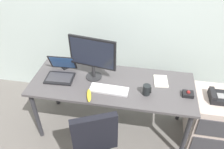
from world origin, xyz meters
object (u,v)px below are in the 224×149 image
Objects in this scene: laptop at (61,72)px; trackball_mouse at (188,94)px; cell_phone at (68,66)px; paper_notepad at (161,81)px; file_cabinet at (208,119)px; desk_phone at (217,97)px; coffee_mug at (147,90)px; banana at (89,95)px; monitor_main at (93,55)px; keyboard at (109,89)px.

trackball_mouse is at bearing -3.66° from laptop.
trackball_mouse is 1.41m from cell_phone.
paper_notepad is (-0.27, 0.18, -0.02)m from trackball_mouse.
laptop is (-1.71, 0.01, 0.44)m from file_cabinet.
trackball_mouse is (1.40, -0.09, -0.03)m from laptop.
desk_phone is 1.70m from cell_phone.
coffee_mug is at bearing -171.31° from desk_phone.
banana reaches higher than desk_phone.
file_cabinet is 5.95× the size of coffee_mug.
coffee_mug is 1.02m from cell_phone.
monitor_main is 0.40m from keyboard.
file_cabinet is 1.61× the size of keyboard.
file_cabinet is 4.72× the size of cell_phone.
paper_notepad is at bearing 34.58° from cell_phone.
keyboard is at bearing -178.24° from coffee_mug.
desk_phone is at bearing -11.77° from paper_notepad.
laptop is 1.56× the size of paper_notepad.
laptop is 2.89× the size of coffee_mug.
coffee_mug is at bearing -122.24° from paper_notepad.
laptop is (-0.37, -0.04, -0.24)m from monitor_main.
desk_phone is 0.32m from trackball_mouse.
monitor_main is 2.73× the size of banana.
monitor_main reaches higher than banana.
desk_phone is 1.71m from laptop.
keyboard is at bearing -173.72° from desk_phone.
monitor_main reaches higher than file_cabinet.
file_cabinet is 3.35× the size of desk_phone.
banana is at bearing -165.97° from coffee_mug.
cell_phone is at bearing 85.87° from laptop.
cell_phone is at bearing 129.61° from banana.
file_cabinet is at bearing 32.71° from cell_phone.
keyboard is at bearing -175.62° from trackball_mouse.
paper_notepad is 1.11m from cell_phone.
laptop is at bearing 176.34° from trackball_mouse.
coffee_mug is (0.98, -0.14, 0.00)m from laptop.
monitor_main is (-1.33, 0.07, 0.32)m from desk_phone.
cell_phone is at bearing 175.27° from paper_notepad.
laptop is 1.13m from paper_notepad.
laptop is at bearing -175.27° from paper_notepad.
laptop is 0.19m from cell_phone.
trackball_mouse is at bearing 4.38° from keyboard.
trackball_mouse is at bearing 11.02° from banana.
desk_phone is 1.37m from monitor_main.
keyboard is 3.69× the size of coffee_mug.
desk_phone is (-0.01, -0.02, 0.37)m from file_cabinet.
file_cabinet is 3.22× the size of paper_notepad.
coffee_mug is at bearing -16.64° from monitor_main.
coffee_mug reaches higher than keyboard.
keyboard is (-1.12, -0.12, 0.04)m from desk_phone.
coffee_mug is (-0.42, -0.05, 0.03)m from trackball_mouse.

